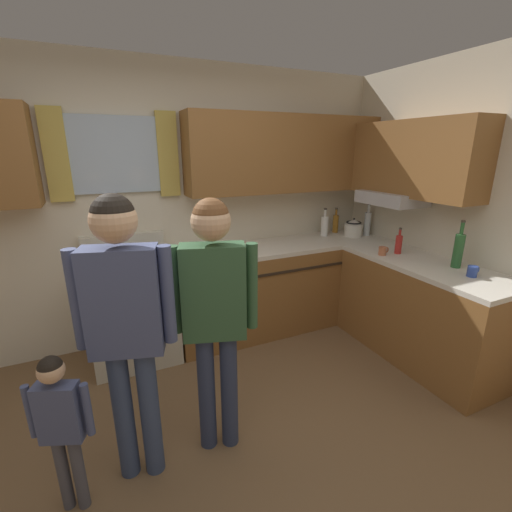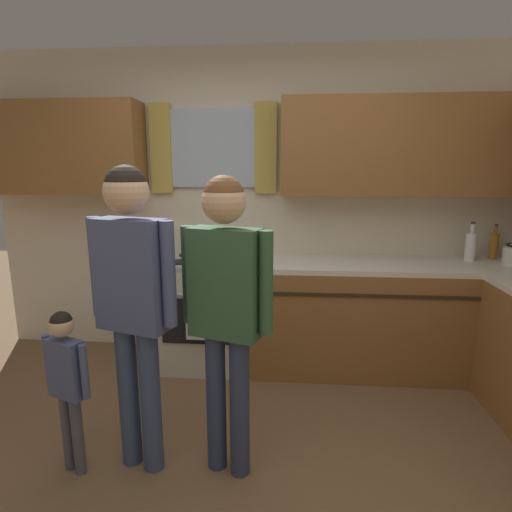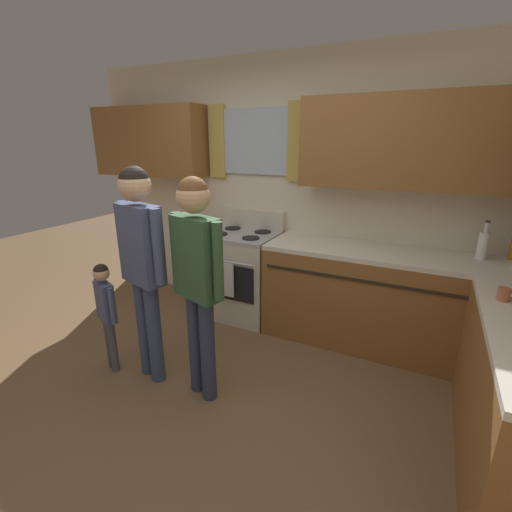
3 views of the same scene
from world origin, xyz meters
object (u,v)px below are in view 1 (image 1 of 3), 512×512
stove_oven (133,310)px  cup_terracotta (383,251)px  bottle_milk_white (325,225)px  mug_cobalt_blue (473,271)px  bottle_sauce_red (399,244)px  small_child (60,418)px  bottle_wine_green (458,250)px  bottle_oil_amber (336,223)px  adult_holding_child (125,313)px  stovetop_kettle (353,228)px  adult_in_plaid (215,301)px  bottle_tall_clear (367,223)px

stove_oven → cup_terracotta: bearing=-18.5°
bottle_milk_white → cup_terracotta: bottle_milk_white is taller
bottle_milk_white → mug_cobalt_blue: bottle_milk_white is taller
bottle_sauce_red → mug_cobalt_blue: 0.70m
bottle_sauce_red → small_child: size_ratio=0.27×
bottle_wine_green → mug_cobalt_blue: size_ratio=3.43×
bottle_milk_white → bottle_oil_amber: 0.24m
adult_holding_child → stovetop_kettle: bearing=26.4°
mug_cobalt_blue → adult_holding_child: 2.50m
bottle_wine_green → cup_terracotta: bearing=119.5°
bottle_sauce_red → adult_in_plaid: size_ratio=0.15×
small_child → cup_terracotta: bearing=13.4°
stove_oven → adult_holding_child: (-0.12, -1.28, 0.57)m
bottle_tall_clear → adult_in_plaid: adult_in_plaid is taller
bottle_oil_amber → adult_in_plaid: size_ratio=0.18×
stove_oven → adult_holding_child: size_ratio=0.67×
bottle_tall_clear → cup_terracotta: bottle_tall_clear is taller
stove_oven → adult_holding_child: bearing=-95.5°
bottle_oil_amber → adult_holding_child: size_ratio=0.17×
bottle_oil_amber → bottle_tall_clear: (0.23, -0.27, 0.03)m
bottle_oil_amber → small_child: bearing=-150.9°
bottle_oil_amber → adult_holding_child: bearing=-148.8°
stove_oven → bottle_milk_white: bearing=3.3°
bottle_milk_white → bottle_wine_green: bottle_wine_green is taller
bottle_wine_green → mug_cobalt_blue: bottle_wine_green is taller
adult_in_plaid → stove_oven: bearing=105.8°
bottle_sauce_red → small_child: bottle_sauce_red is taller
bottle_milk_white → bottle_oil_amber: bearing=22.1°
adult_in_plaid → bottle_milk_white: bearing=38.5°
stovetop_kettle → mug_cobalt_blue: bearing=-91.2°
adult_holding_child → mug_cobalt_blue: bearing=-3.9°
cup_terracotta → mug_cobalt_blue: bearing=-74.0°
cup_terracotta → bottle_wine_green: bearing=-60.5°
mug_cobalt_blue → adult_holding_child: (-2.49, 0.17, 0.09)m
stove_oven → bottle_wine_green: 2.82m
small_child → bottle_oil_amber: bearing=29.1°
stove_oven → bottle_oil_amber: (2.34, 0.21, 0.54)m
bottle_sauce_red → bottle_oil_amber: bottle_oil_amber is taller
mug_cobalt_blue → adult_in_plaid: bearing=175.1°
stove_oven → bottle_sauce_red: bearing=-17.8°
bottle_sauce_red → small_child: 2.90m
stovetop_kettle → adult_holding_child: size_ratio=0.17×
stove_oven → stovetop_kettle: stovetop_kettle is taller
stove_oven → bottle_oil_amber: bottle_oil_amber is taller
bottle_oil_amber → adult_holding_child: adult_holding_child is taller
small_child → mug_cobalt_blue: bearing=-1.8°
stove_oven → bottle_tall_clear: size_ratio=3.00×
bottle_sauce_red → cup_terracotta: bearing=172.6°
bottle_milk_white → small_child: (-2.59, -1.48, -0.45)m
bottle_sauce_red → bottle_milk_white: bearing=104.0°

